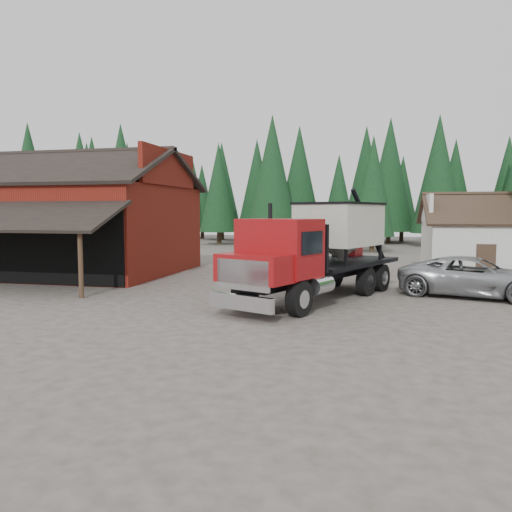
# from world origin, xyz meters

# --- Properties ---
(ground) EXTENTS (120.00, 120.00, 0.00)m
(ground) POSITION_xyz_m (0.00, 0.00, 0.00)
(ground) COLOR #494039
(ground) RESTS_ON ground
(red_barn) EXTENTS (12.80, 13.63, 7.18)m
(red_barn) POSITION_xyz_m (-11.00, 9.90, 2.69)
(red_barn) COLOR maroon
(red_barn) RESTS_ON ground
(farmhouse) EXTENTS (8.60, 6.42, 4.65)m
(farmhouse) POSITION_xyz_m (13.00, 13.00, 1.67)
(farmhouse) COLOR silver
(farmhouse) RESTS_ON ground
(conifer_backdrop) EXTENTS (76.00, 16.00, 16.00)m
(conifer_backdrop) POSITION_xyz_m (0.00, 42.00, 0.00)
(conifer_backdrop) COLOR black
(conifer_backdrop) RESTS_ON ground
(near_pine_a) EXTENTS (4.40, 4.40, 11.40)m
(near_pine_a) POSITION_xyz_m (-22.00, 28.00, 6.39)
(near_pine_a) COLOR #382619
(near_pine_a) RESTS_ON ground
(near_pine_b) EXTENTS (3.96, 3.96, 10.40)m
(near_pine_b) POSITION_xyz_m (6.00, 30.00, 5.89)
(near_pine_b) COLOR #382619
(near_pine_b) RESTS_ON ground
(near_pine_d) EXTENTS (5.28, 5.28, 13.40)m
(near_pine_d) POSITION_xyz_m (-4.00, 34.00, 7.39)
(near_pine_d) COLOR #382619
(near_pine_d) RESTS_ON ground
(feed_truck) EXTENTS (6.53, 10.39, 4.59)m
(feed_truck) POSITION_xyz_m (4.02, 4.03, 2.14)
(feed_truck) COLOR black
(feed_truck) RESTS_ON ground
(silver_car) EXTENTS (6.58, 4.36, 1.68)m
(silver_car) POSITION_xyz_m (10.30, 6.13, 0.84)
(silver_car) COLOR #9EA1A5
(silver_car) RESTS_ON ground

